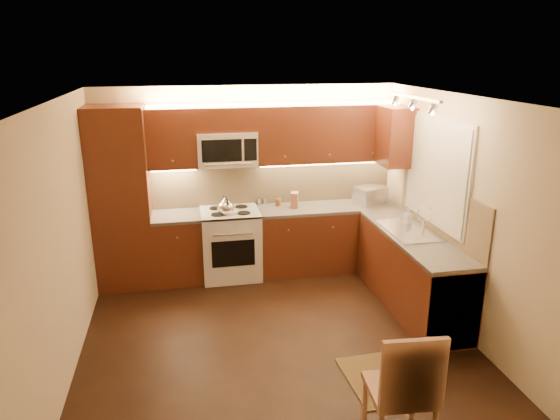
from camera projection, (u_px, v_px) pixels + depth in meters
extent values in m
cube|color=black|center=(276.00, 338.00, 5.44)|extent=(4.00, 4.00, 0.01)
cube|color=beige|center=(276.00, 99.00, 4.69)|extent=(4.00, 4.00, 0.01)
cube|color=#C7B491|center=(249.00, 179.00, 6.93)|extent=(4.00, 0.01, 2.50)
cube|color=#C7B491|center=(335.00, 331.00, 3.19)|extent=(4.00, 0.01, 2.50)
cube|color=#C7B491|center=(63.00, 241.00, 4.69)|extent=(0.01, 4.00, 2.50)
cube|color=#C7B491|center=(460.00, 215.00, 5.43)|extent=(0.01, 4.00, 2.50)
cube|color=#4D1D10|center=(121.00, 199.00, 6.38)|extent=(0.70, 0.60, 2.30)
cube|color=#4D1D10|center=(178.00, 249.00, 6.72)|extent=(0.62, 0.60, 0.86)
cube|color=#3A3835|center=(176.00, 216.00, 6.58)|extent=(0.62, 0.60, 0.04)
cube|color=#4D1D10|center=(327.00, 238.00, 7.09)|extent=(1.92, 0.60, 0.86)
cube|color=#3A3835|center=(328.00, 207.00, 6.96)|extent=(1.92, 0.60, 0.04)
cube|color=#4D1D10|center=(412.00, 273.00, 5.99)|extent=(0.60, 2.00, 0.86)
cube|color=#3A3835|center=(415.00, 237.00, 5.86)|extent=(0.60, 2.00, 0.04)
cube|color=silver|center=(441.00, 300.00, 5.34)|extent=(0.58, 0.60, 0.84)
cube|color=tan|center=(274.00, 182.00, 7.00)|extent=(3.30, 0.02, 0.60)
cube|color=tan|center=(441.00, 209.00, 5.82)|extent=(0.02, 2.00, 0.60)
cube|color=#4D1D10|center=(171.00, 138.00, 6.40)|extent=(0.62, 0.35, 0.75)
cube|color=#4D1D10|center=(327.00, 133.00, 6.78)|extent=(1.92, 0.35, 0.75)
cube|color=#4D1D10|center=(226.00, 119.00, 6.46)|extent=(0.76, 0.35, 0.31)
cube|color=#4D1D10|center=(395.00, 136.00, 6.52)|extent=(0.35, 0.50, 0.75)
cube|color=silver|center=(437.00, 172.00, 5.84)|extent=(0.03, 1.44, 1.24)
cube|color=silver|center=(435.00, 172.00, 5.83)|extent=(0.02, 1.36, 1.16)
cube|color=silver|center=(413.00, 97.00, 5.36)|extent=(0.04, 1.20, 0.03)
cube|color=silver|center=(370.00, 195.00, 7.02)|extent=(0.48, 0.42, 0.24)
cube|color=#905F41|center=(295.00, 200.00, 6.87)|extent=(0.14, 0.17, 0.21)
cylinder|color=silver|center=(260.00, 202.00, 7.00)|extent=(0.05, 0.05, 0.09)
cylinder|color=brown|center=(277.00, 203.00, 6.93)|extent=(0.05, 0.05, 0.10)
cylinder|color=silver|center=(265.00, 201.00, 7.01)|extent=(0.06, 0.06, 0.09)
cylinder|color=#9F6E2F|center=(280.00, 202.00, 6.97)|extent=(0.05, 0.05, 0.10)
imported|color=#BBBBBF|center=(408.00, 216.00, 6.21)|extent=(0.11, 0.11, 0.19)
cube|color=black|center=(376.00, 379.00, 4.73)|extent=(0.57, 0.82, 0.01)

